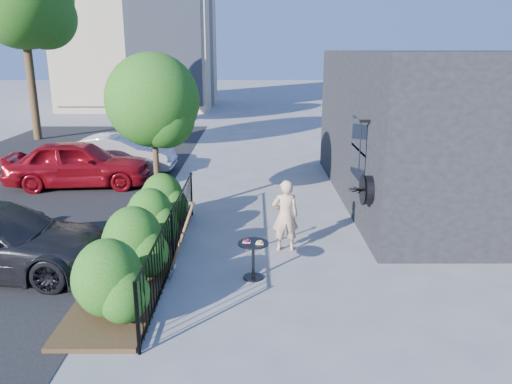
{
  "coord_description": "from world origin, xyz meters",
  "views": [
    {
      "loc": [
        0.09,
        -8.99,
        4.05
      ],
      "look_at": [
        0.11,
        0.92,
        1.2
      ],
      "focal_mm": 35.0,
      "sensor_mm": 36.0,
      "label": 1
    }
  ],
  "objects_px": {
    "street_tree_far": "(23,4)",
    "cafe_table": "(253,254)",
    "woman": "(285,216)",
    "car_silver": "(119,154)",
    "car_red": "(79,163)",
    "shovel": "(180,245)",
    "patio_tree": "(155,106)"
  },
  "relations": [
    {
      "from": "car_silver",
      "to": "shovel",
      "type": "bearing_deg",
      "value": -157.27
    },
    {
      "from": "cafe_table",
      "to": "car_red",
      "type": "relative_size",
      "value": 0.18
    },
    {
      "from": "patio_tree",
      "to": "shovel",
      "type": "height_order",
      "value": "patio_tree"
    },
    {
      "from": "street_tree_far",
      "to": "car_red",
      "type": "height_order",
      "value": "street_tree_far"
    },
    {
      "from": "woman",
      "to": "cafe_table",
      "type": "bearing_deg",
      "value": 60.66
    },
    {
      "from": "car_silver",
      "to": "woman",
      "type": "bearing_deg",
      "value": -141.77
    },
    {
      "from": "cafe_table",
      "to": "car_silver",
      "type": "xyz_separation_m",
      "value": [
        -4.61,
        8.29,
        0.14
      ]
    },
    {
      "from": "street_tree_far",
      "to": "car_silver",
      "type": "height_order",
      "value": "street_tree_far"
    },
    {
      "from": "street_tree_far",
      "to": "cafe_table",
      "type": "xyz_separation_m",
      "value": [
        10.0,
        -14.58,
        -5.44
      ]
    },
    {
      "from": "street_tree_far",
      "to": "patio_tree",
      "type": "bearing_deg",
      "value": -55.49
    },
    {
      "from": "patio_tree",
      "to": "woman",
      "type": "relative_size",
      "value": 2.61
    },
    {
      "from": "patio_tree",
      "to": "car_red",
      "type": "bearing_deg",
      "value": 135.16
    },
    {
      "from": "cafe_table",
      "to": "shovel",
      "type": "height_order",
      "value": "shovel"
    },
    {
      "from": "shovel",
      "to": "car_silver",
      "type": "height_order",
      "value": "shovel"
    },
    {
      "from": "shovel",
      "to": "patio_tree",
      "type": "bearing_deg",
      "value": 106.15
    },
    {
      "from": "street_tree_far",
      "to": "woman",
      "type": "height_order",
      "value": "street_tree_far"
    },
    {
      "from": "woman",
      "to": "car_red",
      "type": "distance_m",
      "value": 7.81
    },
    {
      "from": "car_silver",
      "to": "car_red",
      "type": "bearing_deg",
      "value": 160.91
    },
    {
      "from": "car_red",
      "to": "patio_tree",
      "type": "bearing_deg",
      "value": -139.53
    },
    {
      "from": "patio_tree",
      "to": "street_tree_far",
      "type": "distance_m",
      "value": 13.95
    },
    {
      "from": "shovel",
      "to": "woman",
      "type": "bearing_deg",
      "value": 34.12
    },
    {
      "from": "street_tree_far",
      "to": "car_silver",
      "type": "bearing_deg",
      "value": -49.46
    },
    {
      "from": "shovel",
      "to": "car_red",
      "type": "distance_m",
      "value": 7.52
    },
    {
      "from": "woman",
      "to": "car_silver",
      "type": "relative_size",
      "value": 0.4
    },
    {
      "from": "car_silver",
      "to": "patio_tree",
      "type": "bearing_deg",
      "value": -153.68
    },
    {
      "from": "cafe_table",
      "to": "woman",
      "type": "height_order",
      "value": "woman"
    },
    {
      "from": "street_tree_far",
      "to": "car_red",
      "type": "bearing_deg",
      "value": -60.26
    },
    {
      "from": "street_tree_far",
      "to": "shovel",
      "type": "xyz_separation_m",
      "value": [
        8.68,
        -14.58,
        -5.26
      ]
    },
    {
      "from": "patio_tree",
      "to": "car_red",
      "type": "xyz_separation_m",
      "value": [
        -3.01,
        3.0,
        -2.04
      ]
    },
    {
      "from": "cafe_table",
      "to": "woman",
      "type": "distance_m",
      "value": 1.52
    },
    {
      "from": "street_tree_far",
      "to": "woman",
      "type": "relative_size",
      "value": 5.49
    },
    {
      "from": "woman",
      "to": "car_silver",
      "type": "xyz_separation_m",
      "value": [
        -5.27,
        6.94,
        -0.13
      ]
    }
  ]
}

